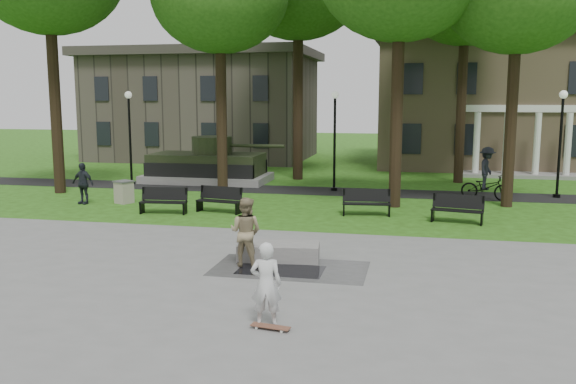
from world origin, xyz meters
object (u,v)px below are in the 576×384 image
park_bench_0 (164,200)px  trash_bin (124,192)px  friend_watching (246,232)px  cyclist (486,178)px  concrete_block (279,251)px  skateboarder (266,284)px

park_bench_0 → trash_bin: bearing=139.7°
friend_watching → cyclist: size_ratio=0.79×
concrete_block → park_bench_0: size_ratio=1.20×
skateboarder → cyclist: 17.41m
skateboarder → trash_bin: skateboarder is taller
concrete_block → skateboarder: size_ratio=1.32×
park_bench_0 → trash_bin: size_ratio=1.91×
park_bench_0 → friend_watching: bearing=-57.4°
concrete_block → friend_watching: (-0.72, -0.79, 0.69)m
cyclist → concrete_block: bearing=167.1°
skateboarder → park_bench_0: (-6.70, 10.57, -0.33)m
friend_watching → trash_bin: size_ratio=1.91×
friend_watching → trash_bin: friend_watching is taller
friend_watching → trash_bin: 11.37m
cyclist → park_bench_0: 13.77m
cyclist → park_bench_0: cyclist is taller
skateboarder → park_bench_0: size_ratio=0.91×
friend_watching → trash_bin: bearing=-37.8°
friend_watching → park_bench_0: size_ratio=1.00×
concrete_block → cyclist: bearing=60.3°
skateboarder → friend_watching: friend_watching is taller
concrete_block → trash_bin: (-8.44, 7.54, 0.24)m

